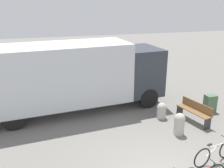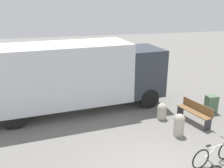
% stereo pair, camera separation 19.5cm
% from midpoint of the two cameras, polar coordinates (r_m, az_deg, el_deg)
% --- Properties ---
extents(delivery_truck, '(8.59, 2.99, 3.10)m').
position_cam_midpoint_polar(delivery_truck, '(11.32, -8.73, 2.21)').
color(delivery_truck, silver).
rests_on(delivery_truck, ground).
extents(park_bench, '(0.78, 1.67, 0.85)m').
position_cam_midpoint_polar(park_bench, '(11.03, 18.94, -5.96)').
color(park_bench, brown).
rests_on(park_bench, ground).
extents(bicycle_far, '(1.73, 0.51, 0.76)m').
position_cam_midpoint_polar(bicycle_far, '(8.68, 22.85, -14.50)').
color(bicycle_far, black).
rests_on(bicycle_far, ground).
extents(bollard_near_bench, '(0.41, 0.41, 0.87)m').
position_cam_midpoint_polar(bollard_near_bench, '(9.86, 15.65, -8.75)').
color(bollard_near_bench, '#B2AD9E').
rests_on(bollard_near_bench, ground).
extents(bollard_far_bench, '(0.42, 0.42, 0.70)m').
position_cam_midpoint_polar(bollard_far_bench, '(11.03, 11.83, -5.98)').
color(bollard_far_bench, '#B2AD9E').
rests_on(bollard_far_bench, ground).
extents(utility_box, '(0.49, 0.38, 0.79)m').
position_cam_midpoint_polar(utility_box, '(12.28, 22.15, -4.25)').
color(utility_box, '#4C6B4C').
rests_on(utility_box, ground).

